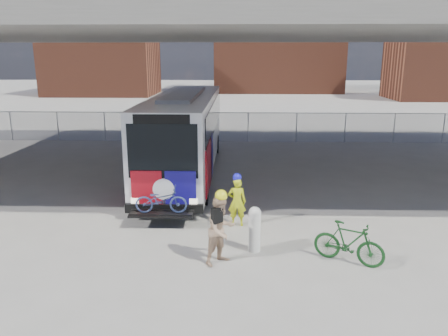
{
  "coord_description": "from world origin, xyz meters",
  "views": [
    {
      "loc": [
        0.38,
        -14.94,
        5.29
      ],
      "look_at": [
        -0.08,
        -0.76,
        1.6
      ],
      "focal_mm": 35.0,
      "sensor_mm": 36.0,
      "label": 1
    }
  ],
  "objects_px": {
    "cyclist_hivis": "(237,200)",
    "bike_parked": "(349,243)",
    "cyclist_tan": "(221,229)",
    "bollard": "(255,228)",
    "bus": "(185,128)"
  },
  "relations": [
    {
      "from": "bus",
      "to": "cyclist_hivis",
      "type": "distance_m",
      "value": 6.88
    },
    {
      "from": "bike_parked",
      "to": "cyclist_hivis",
      "type": "bearing_deg",
      "value": 77.72
    },
    {
      "from": "bus",
      "to": "cyclist_hivis",
      "type": "relative_size",
      "value": 7.48
    },
    {
      "from": "cyclist_hivis",
      "to": "bike_parked",
      "type": "relative_size",
      "value": 0.93
    },
    {
      "from": "cyclist_tan",
      "to": "bus",
      "type": "bearing_deg",
      "value": 58.45
    },
    {
      "from": "bollard",
      "to": "cyclist_hivis",
      "type": "xyz_separation_m",
      "value": [
        -0.49,
        1.87,
        0.14
      ]
    },
    {
      "from": "bollard",
      "to": "bike_parked",
      "type": "xyz_separation_m",
      "value": [
        2.43,
        -0.64,
        -0.13
      ]
    },
    {
      "from": "bus",
      "to": "cyclist_tan",
      "type": "relative_size",
      "value": 6.44
    },
    {
      "from": "bus",
      "to": "bollard",
      "type": "bearing_deg",
      "value": -70.8
    },
    {
      "from": "bollard",
      "to": "bus",
      "type": "bearing_deg",
      "value": 109.2
    },
    {
      "from": "bus",
      "to": "bollard",
      "type": "relative_size",
      "value": 9.99
    },
    {
      "from": "bus",
      "to": "bike_parked",
      "type": "height_order",
      "value": "bus"
    },
    {
      "from": "bus",
      "to": "bike_parked",
      "type": "xyz_separation_m",
      "value": [
        5.28,
        -8.84,
        -1.55
      ]
    },
    {
      "from": "bollard",
      "to": "bike_parked",
      "type": "distance_m",
      "value": 2.51
    },
    {
      "from": "bike_parked",
      "to": "cyclist_tan",
      "type": "bearing_deg",
      "value": 120.23
    }
  ]
}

